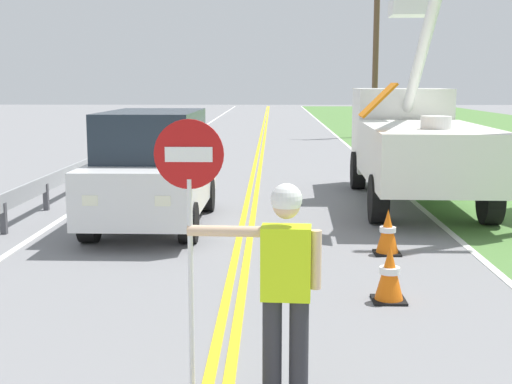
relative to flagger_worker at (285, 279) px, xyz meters
name	(u,v)px	position (x,y,z in m)	size (l,w,h in m)	color
centerline_yellow_left	(254,168)	(-0.66, 15.77, -1.04)	(0.11, 110.00, 0.01)	yellow
centerline_yellow_right	(260,168)	(-0.48, 15.77, -1.04)	(0.11, 110.00, 0.01)	yellow
edge_line_right	(374,168)	(3.03, 15.77, -1.04)	(0.12, 110.00, 0.01)	silver
edge_line_left	(141,168)	(-4.17, 15.77, -1.04)	(0.12, 110.00, 0.01)	silver
flagger_worker	(285,279)	(0.00, 0.00, 0.00)	(1.09, 0.27, 1.83)	#2D2D33
stop_sign_paddle	(190,197)	(-0.77, 0.05, 0.66)	(0.56, 0.04, 2.33)	silver
utility_bucket_truck	(413,138)	(2.99, 9.92, 0.35)	(2.86, 6.88, 4.90)	white
oncoming_suv_nearest	(154,168)	(-2.28, 7.12, 0.01)	(1.96, 4.63, 2.10)	silver
utility_pole_mid	(376,49)	(4.81, 28.39, 3.11)	(1.80, 0.28, 7.94)	brown
traffic_cone_lead	(389,274)	(1.31, 2.67, -0.71)	(0.40, 0.40, 0.70)	orange
traffic_cone_mid	(388,233)	(1.67, 5.02, -0.71)	(0.40, 0.40, 0.70)	orange
guardrail_left_shoulder	(89,165)	(-4.77, 12.00, -0.53)	(0.10, 32.00, 0.71)	#9EA0A3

